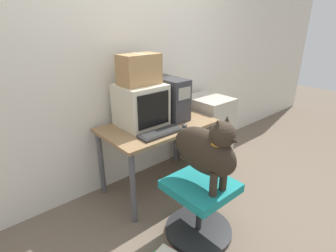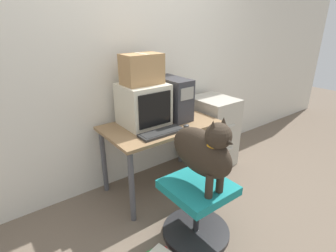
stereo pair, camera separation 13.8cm
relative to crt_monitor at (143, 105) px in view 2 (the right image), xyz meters
name	(u,v)px [view 2 (the right image)]	position (x,y,z in m)	size (l,w,h in m)	color
ground_plane	(180,200)	(0.13, -0.43, -0.92)	(12.00, 12.00, 0.00)	#6B5B4C
wall_back	(137,60)	(0.13, 0.30, 0.38)	(8.00, 0.05, 2.60)	silver
desk	(160,133)	(0.13, -0.10, -0.30)	(1.12, 0.67, 0.72)	olive
crt_monitor	(143,105)	(0.00, 0.00, 0.00)	(0.42, 0.41, 0.40)	beige
pc_tower	(173,98)	(0.34, -0.02, 0.01)	(0.21, 0.45, 0.42)	#333338
keyboard	(162,133)	(-0.01, -0.31, -0.19)	(0.43, 0.15, 0.03)	#2D2D2D
computer_mouse	(186,126)	(0.27, -0.33, -0.19)	(0.06, 0.05, 0.03)	#333333
office_chair	(197,207)	(-0.05, -0.84, -0.66)	(0.56, 0.56, 0.49)	#262628
dog	(204,150)	(-0.05, -0.88, -0.12)	(0.21, 0.57, 0.59)	#33281E
filing_cabinet	(212,131)	(0.95, -0.05, -0.51)	(0.43, 0.53, 0.83)	#B7B2A3
cardboard_box	(142,69)	(0.00, 0.00, 0.34)	(0.37, 0.23, 0.28)	#A87F51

